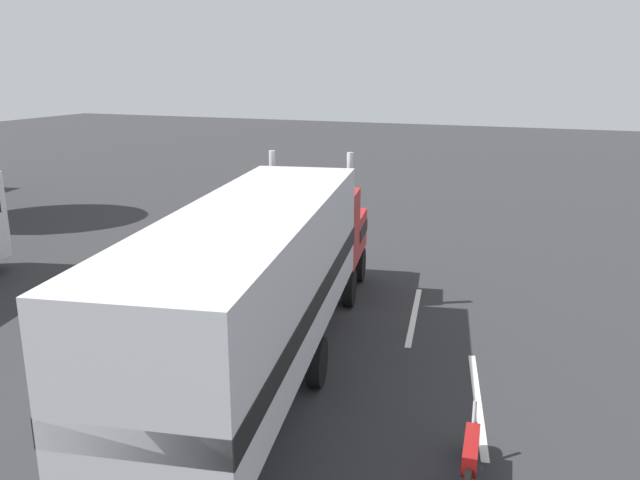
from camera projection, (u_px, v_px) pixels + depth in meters
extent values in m
plane|color=#2D2D30|center=(302.00, 298.00, 19.49)|extent=(120.00, 120.00, 0.00)
cube|color=silver|center=(414.00, 315.00, 18.10)|extent=(4.37, 0.86, 0.01)
cube|color=silver|center=(477.00, 401.00, 13.48)|extent=(4.34, 1.04, 0.01)
cube|color=#B21919|center=(324.00, 231.00, 20.51)|extent=(2.23, 2.79, 1.20)
cube|color=#B21919|center=(315.00, 228.00, 18.86)|extent=(1.84, 2.72, 2.20)
cube|color=silver|center=(330.00, 224.00, 21.40)|extent=(0.47, 2.08, 1.08)
cube|color=black|center=(324.00, 229.00, 20.50)|extent=(2.24, 2.83, 0.36)
cylinder|color=silver|center=(273.00, 210.00, 18.38)|extent=(0.18, 0.18, 3.40)
cylinder|color=silver|center=(349.00, 213.00, 17.99)|extent=(0.18, 0.18, 3.40)
cube|color=silver|center=(252.00, 278.00, 12.70)|extent=(10.80, 4.50, 2.80)
cube|color=black|center=(253.00, 298.00, 12.81)|extent=(10.81, 4.54, 0.44)
cylinder|color=silver|center=(276.00, 262.00, 19.82)|extent=(1.40, 0.87, 0.64)
cylinder|color=black|center=(293.00, 261.00, 21.30)|extent=(1.14, 0.50, 1.10)
cylinder|color=black|center=(359.00, 264.00, 20.90)|extent=(1.14, 0.50, 1.10)
cylinder|color=black|center=(276.00, 283.00, 19.11)|extent=(1.14, 0.50, 1.10)
cylinder|color=black|center=(349.00, 288.00, 18.72)|extent=(1.14, 0.50, 1.10)
cylinder|color=black|center=(221.00, 354.00, 14.42)|extent=(1.14, 0.50, 1.10)
cylinder|color=black|center=(317.00, 362.00, 14.03)|extent=(1.14, 0.50, 1.10)
cylinder|color=black|center=(207.00, 314.00, 17.13)|extent=(0.18, 0.18, 0.82)
cylinder|color=black|center=(203.00, 316.00, 17.00)|extent=(0.18, 0.18, 0.82)
cylinder|color=#333338|center=(204.00, 290.00, 16.88)|extent=(0.34, 0.34, 0.58)
sphere|color=tan|center=(203.00, 275.00, 16.78)|extent=(0.23, 0.23, 0.23)
cube|color=black|center=(198.00, 287.00, 16.98)|extent=(0.29, 0.21, 0.36)
cylinder|color=black|center=(472.00, 441.00, 11.48)|extent=(0.67, 0.16, 0.66)
cube|color=maroon|center=(471.00, 449.00, 10.73)|extent=(1.12, 0.34, 0.36)
cylinder|color=silver|center=(474.00, 421.00, 11.27)|extent=(0.29, 0.10, 0.69)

